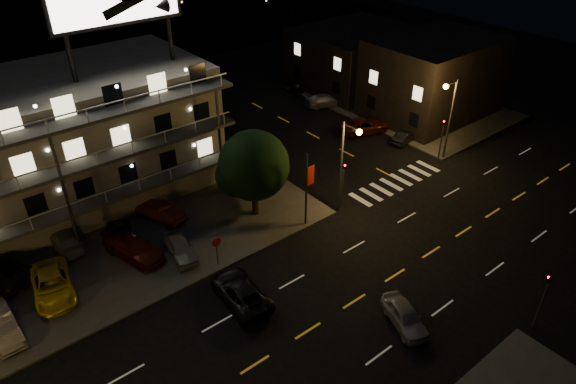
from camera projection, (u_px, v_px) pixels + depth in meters
ground at (332, 316)px, 32.43m from camera, size 140.00×140.00×0.00m
curb_nw at (10, 247)px, 38.07m from camera, size 44.00×24.00×0.15m
curb_ne at (401, 102)px, 61.36m from camera, size 16.00×24.00×0.15m
motel at (32, 149)px, 39.92m from camera, size 28.00×13.80×18.10m
side_bldg_front at (433, 77)px, 56.48m from camera, size 14.06×10.00×8.50m
side_bldg_back at (355, 57)px, 64.74m from camera, size 14.06×12.00×7.00m
streetlight_nc at (345, 159)px, 39.45m from camera, size 0.44×1.92×8.00m
streetlight_ne at (449, 112)px, 46.90m from camera, size 1.92×0.44×8.00m
signal_nw at (343, 180)px, 41.37m from camera, size 0.20×0.27×4.60m
signal_sw at (544, 297)px, 30.25m from camera, size 0.20×0.27×4.60m
signal_ne at (442, 135)px, 48.25m from camera, size 0.27×0.20×4.60m
banner_north at (307, 188)px, 38.77m from camera, size 0.83×0.16×6.40m
stop_sign at (217, 247)px, 35.53m from camera, size 0.91×0.11×2.61m
tree at (253, 167)px, 39.35m from camera, size 5.75×5.53×7.24m
lot_car_1 at (2, 326)px, 30.56m from camera, size 1.68×4.42×1.44m
lot_car_2 at (52, 285)px, 33.53m from camera, size 3.27×5.61×1.47m
lot_car_3 at (133, 248)px, 36.75m from camera, size 3.45×5.51×1.49m
lot_car_4 at (180, 248)px, 36.83m from camera, size 2.27×4.23×1.37m
lot_car_7 at (65, 239)px, 37.74m from camera, size 1.89×4.52×1.30m
lot_car_8 at (120, 233)px, 38.27m from camera, size 3.02×4.34×1.37m
lot_car_9 at (161, 211)px, 40.64m from camera, size 2.78×4.56×1.42m
side_car_0 at (405, 137)px, 52.31m from camera, size 3.85×1.89×1.21m
side_car_1 at (364, 126)px, 54.19m from camera, size 5.95×4.10×1.51m
side_car_2 at (325, 100)px, 60.16m from camera, size 5.24×3.39×1.41m
side_car_3 at (302, 86)px, 64.18m from camera, size 4.10×2.31×1.32m
road_car_east at (405, 316)px, 31.51m from camera, size 2.90×4.27×1.35m
road_car_west at (240, 291)px, 33.24m from camera, size 2.87×5.44×1.46m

